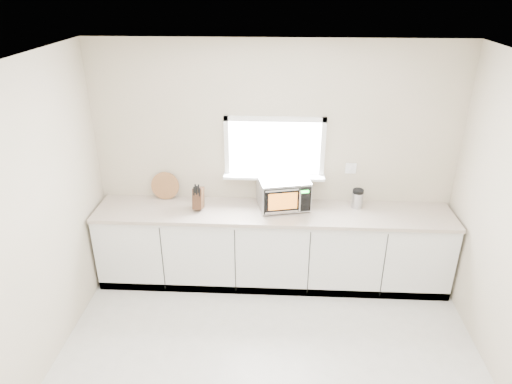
{
  "coord_description": "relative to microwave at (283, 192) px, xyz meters",
  "views": [
    {
      "loc": [
        0.05,
        -2.73,
        3.25
      ],
      "look_at": [
        -0.18,
        1.55,
        1.21
      ],
      "focal_mm": 32.0,
      "sensor_mm": 36.0,
      "label": 1
    }
  ],
  "objects": [
    {
      "name": "cutting_board",
      "position": [
        -1.35,
        0.15,
        -0.02
      ],
      "size": [
        0.32,
        0.08,
        0.32
      ],
      "primitive_type": "cylinder",
      "rotation": [
        1.4,
        0.0,
        0.0
      ],
      "color": "#9D673D",
      "rests_on": "countertop"
    },
    {
      "name": "microwave",
      "position": [
        0.0,
        0.0,
        0.0
      ],
      "size": [
        0.61,
        0.52,
        0.34
      ],
      "rotation": [
        0.0,
        0.0,
        0.23
      ],
      "color": "black",
      "rests_on": "countertop"
    },
    {
      "name": "back_wall",
      "position": [
        -0.11,
        0.2,
        0.26
      ],
      "size": [
        4.0,
        0.17,
        2.7
      ],
      "color": "beige",
      "rests_on": "ground"
    },
    {
      "name": "cabinets",
      "position": [
        -0.11,
        -0.09,
        -0.66
      ],
      "size": [
        3.92,
        0.6,
        0.88
      ],
      "primitive_type": "cube",
      "color": "silver",
      "rests_on": "ground"
    },
    {
      "name": "countertop",
      "position": [
        -0.11,
        -0.1,
        -0.2
      ],
      "size": [
        3.92,
        0.64,
        0.04
      ],
      "primitive_type": "cube",
      "color": "#B9AB98",
      "rests_on": "cabinets"
    },
    {
      "name": "knife_block",
      "position": [
        -0.93,
        -0.09,
        -0.04
      ],
      "size": [
        0.11,
        0.22,
        0.32
      ],
      "rotation": [
        0.0,
        0.0,
        -0.04
      ],
      "color": "#4E311B",
      "rests_on": "countertop"
    },
    {
      "name": "coffee_grinder",
      "position": [
        0.82,
        0.04,
        -0.07
      ],
      "size": [
        0.16,
        0.16,
        0.22
      ],
      "rotation": [
        0.0,
        0.0,
        0.34
      ],
      "color": "#AAADB1",
      "rests_on": "countertop"
    }
  ]
}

